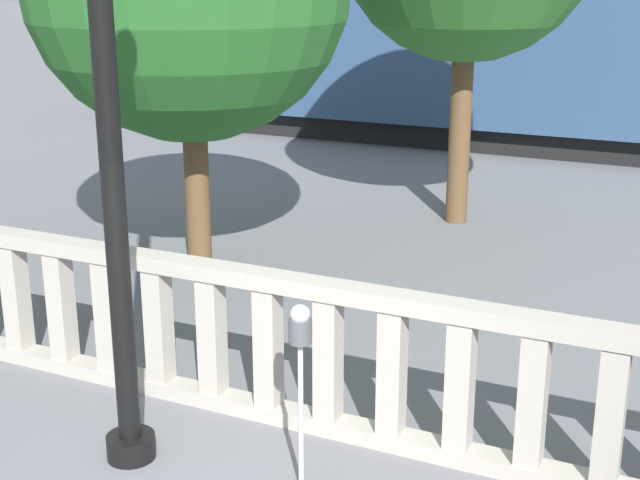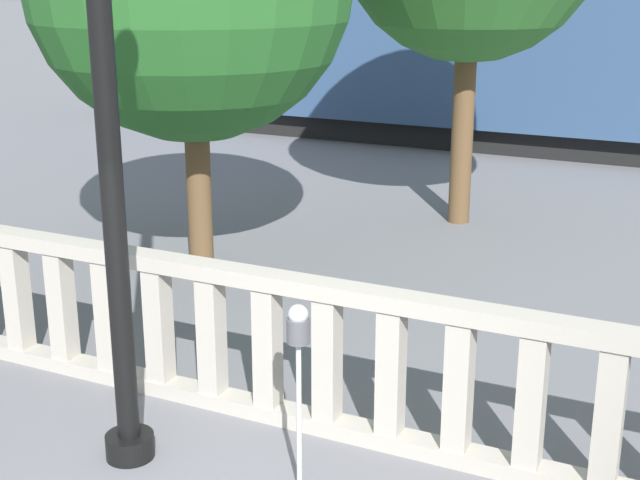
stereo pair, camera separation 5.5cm
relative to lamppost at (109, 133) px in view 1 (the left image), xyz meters
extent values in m
cube|color=#ADA599|center=(1.27, 1.07, -2.61)|extent=(13.24, 0.24, 0.14)
cube|color=#ADA599|center=(1.27, 1.07, -1.38)|extent=(13.24, 0.24, 0.14)
cube|color=#ADA599|center=(-2.17, 1.07, -1.99)|extent=(0.20, 0.20, 1.09)
cube|color=#ADA599|center=(-1.59, 1.07, -1.99)|extent=(0.20, 0.20, 1.09)
cube|color=#ADA599|center=(-1.02, 1.07, -1.99)|extent=(0.20, 0.20, 1.09)
cube|color=#ADA599|center=(-0.45, 1.07, -1.99)|extent=(0.20, 0.20, 1.09)
cube|color=#ADA599|center=(0.13, 1.07, -1.99)|extent=(0.20, 0.20, 1.09)
cube|color=#ADA599|center=(0.70, 1.07, -1.99)|extent=(0.20, 0.20, 1.09)
cube|color=#ADA599|center=(1.27, 1.07, -1.99)|extent=(0.20, 0.20, 1.09)
cube|color=#ADA599|center=(1.85, 1.07, -1.99)|extent=(0.20, 0.20, 1.09)
cube|color=#ADA599|center=(2.42, 1.07, -1.99)|extent=(0.20, 0.20, 1.09)
cube|color=#ADA599|center=(2.99, 1.07, -1.99)|extent=(0.20, 0.20, 1.09)
cube|color=#ADA599|center=(3.57, 1.07, -1.99)|extent=(0.20, 0.20, 1.09)
cylinder|color=black|center=(0.00, 0.00, -2.58)|extent=(0.39, 0.39, 0.20)
cylinder|color=black|center=(0.00, 0.00, 0.02)|extent=(0.18, 0.18, 4.99)
cylinder|color=silver|center=(1.45, 0.21, -2.08)|extent=(0.04, 0.04, 1.21)
cylinder|color=#4C4C51|center=(1.45, 0.21, -1.38)|extent=(0.18, 0.18, 0.18)
sphere|color=#B2B7BC|center=(1.45, 0.21, -1.25)|extent=(0.15, 0.15, 0.15)
cube|color=black|center=(1.01, 14.58, -2.40)|extent=(21.78, 2.40, 0.55)
cube|color=navy|center=(1.01, 14.58, -0.45)|extent=(22.22, 2.99, 3.37)
cylinder|color=brown|center=(0.30, 7.99, -1.20)|extent=(0.33, 0.33, 2.96)
cylinder|color=brown|center=(-2.07, 4.27, -1.56)|extent=(0.32, 0.32, 2.24)
camera|label=1|loc=(4.15, -5.17, 1.15)|focal=50.00mm
camera|label=2|loc=(4.20, -5.14, 1.15)|focal=50.00mm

